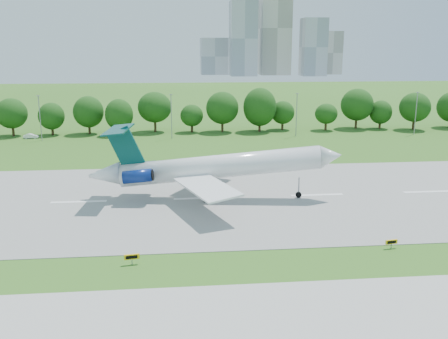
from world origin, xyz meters
TOP-DOWN VIEW (x-y plane):
  - ground at (0.00, 0.00)m, footprint 600.00×600.00m
  - runway at (0.00, 25.00)m, footprint 400.00×45.00m
  - tree_line at (0.00, 92.00)m, footprint 288.40×8.40m
  - light_poles at (-2.50, 82.00)m, footprint 175.90×0.25m
  - skyline at (100.16, 390.61)m, footprint 127.00×52.00m
  - airliner at (21.19, 25.20)m, footprint 42.39×30.59m
  - taxi_sign_centre at (10.67, -0.11)m, footprint 1.81×0.47m
  - taxi_sign_right at (42.92, 1.56)m, footprint 1.63×0.43m
  - service_vehicle_a at (-23.88, 85.84)m, footprint 4.00×1.57m

SIDE VIEW (x-z plane):
  - ground at x=0.00m, z-range 0.00..0.00m
  - runway at x=0.00m, z-range 0.00..0.08m
  - service_vehicle_a at x=-23.88m, z-range 0.00..1.30m
  - taxi_sign_right at x=42.92m, z-range 0.27..1.41m
  - taxi_sign_centre at x=10.67m, z-range 0.30..1.57m
  - airliner at x=21.19m, z-range -0.71..11.67m
  - tree_line at x=0.00m, z-range 0.99..11.39m
  - light_poles at x=-2.50m, z-range 0.24..12.43m
  - skyline at x=100.16m, z-range -9.54..70.46m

